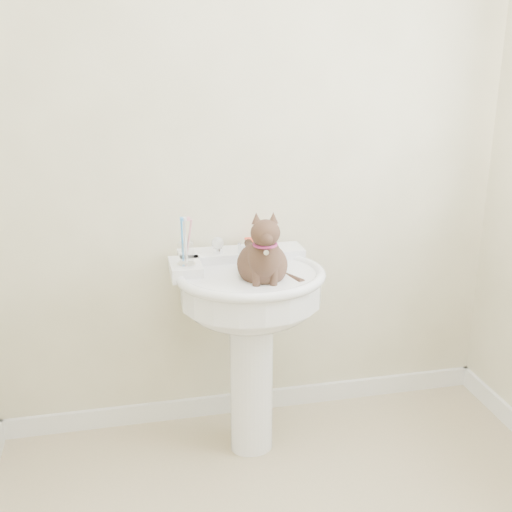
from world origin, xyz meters
TOP-DOWN VIEW (x-y plane):
  - wall_back at (0.00, 1.10)m, footprint 2.20×0.00m
  - baseboard_back at (0.00, 1.09)m, footprint 2.20×0.02m
  - pedestal_sink at (-0.06, 0.81)m, footprint 0.59×0.58m
  - faucet at (-0.06, 0.95)m, footprint 0.28×0.12m
  - soap_bar at (0.02, 1.04)m, footprint 0.09×0.06m
  - toothbrush_cup at (-0.30, 0.85)m, footprint 0.07×0.07m
  - cat at (-0.02, 0.74)m, footprint 0.21×0.26m

SIDE VIEW (x-z plane):
  - baseboard_back at x=0.00m, z-range 0.00..0.09m
  - pedestal_sink at x=-0.06m, z-range 0.23..1.05m
  - soap_bar at x=0.02m, z-range 0.81..0.84m
  - cat at x=-0.02m, z-range 0.66..1.04m
  - faucet at x=-0.06m, z-range 0.78..0.92m
  - toothbrush_cup at x=-0.30m, z-range 0.77..0.96m
  - wall_back at x=0.00m, z-range 0.00..2.50m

